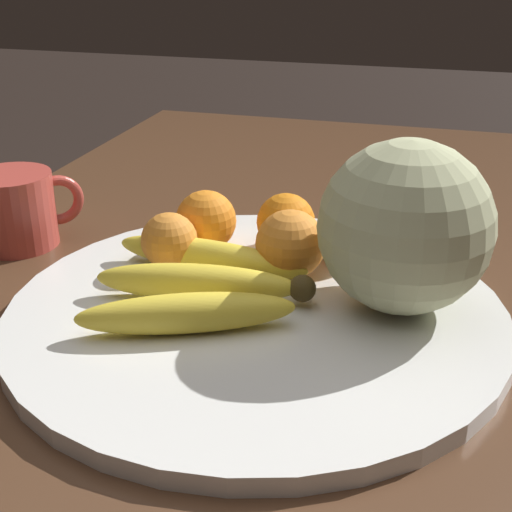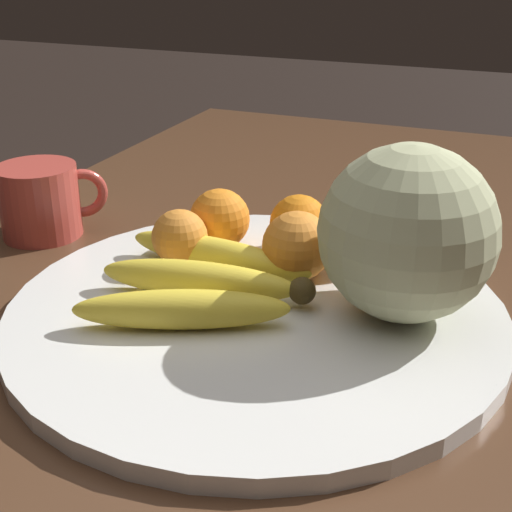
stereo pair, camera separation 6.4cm
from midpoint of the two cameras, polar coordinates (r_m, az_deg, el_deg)
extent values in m
cube|color=#4C301E|center=(0.71, 4.92, -5.56)|extent=(1.49, 0.87, 0.04)
cube|color=#4C301E|center=(1.54, -0.59, -4.25)|extent=(0.07, 0.07, 0.74)
cylinder|color=white|center=(0.67, 2.76, -4.64)|extent=(0.46, 0.46, 0.02)
torus|color=#1E4C56|center=(0.67, 2.76, -4.45)|extent=(0.46, 0.46, 0.01)
sphere|color=#B2B789|center=(0.64, 14.87, 1.73)|extent=(0.16, 0.16, 0.16)
sphere|color=#473819|center=(0.65, 6.53, -2.85)|extent=(0.03, 0.03, 0.03)
ellipsoid|color=yellow|center=(0.72, -0.48, 0.03)|extent=(0.05, 0.21, 0.03)
ellipsoid|color=yellow|center=(0.67, -1.91, -1.97)|extent=(0.06, 0.19, 0.04)
ellipsoid|color=yellow|center=(0.62, -3.05, -4.36)|extent=(0.11, 0.19, 0.04)
sphere|color=orange|center=(0.77, -0.55, 2.95)|extent=(0.07, 0.07, 0.07)
sphere|color=orange|center=(0.70, 5.87, 0.75)|extent=(0.07, 0.07, 0.07)
sphere|color=orange|center=(0.76, 5.85, 2.53)|extent=(0.06, 0.06, 0.06)
sphere|color=orange|center=(0.74, 10.22, 1.29)|extent=(0.06, 0.06, 0.06)
sphere|color=orange|center=(0.73, -3.66, 1.47)|extent=(0.06, 0.06, 0.06)
cube|color=white|center=(0.76, 3.80, -0.10)|extent=(0.07, 0.03, 0.00)
cylinder|color=#B74238|center=(0.87, -14.96, 4.23)|extent=(0.09, 0.09, 0.09)
torus|color=#B74238|center=(0.87, -11.69, 4.91)|extent=(0.05, 0.05, 0.06)
camera|label=1|loc=(0.03, -87.14, 1.31)|focal=50.00mm
camera|label=2|loc=(0.03, 92.86, -1.31)|focal=50.00mm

